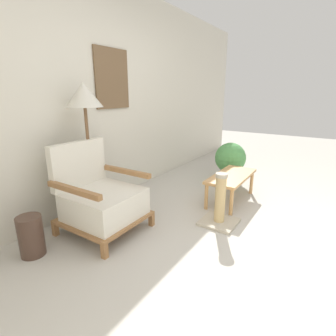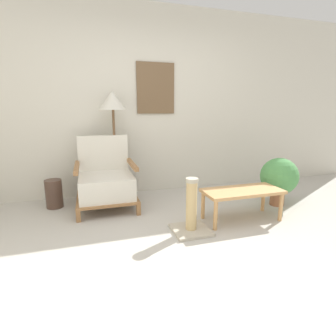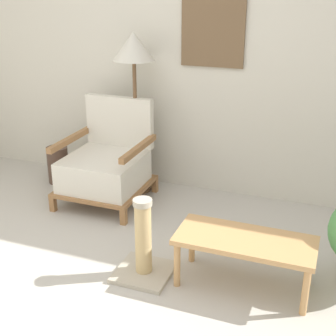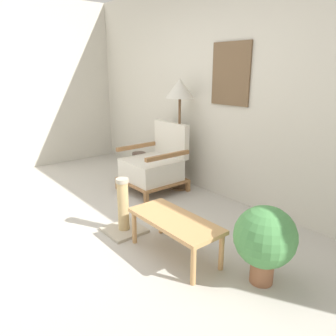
{
  "view_description": "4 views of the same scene",
  "coord_description": "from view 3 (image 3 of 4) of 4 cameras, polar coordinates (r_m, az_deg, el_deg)",
  "views": [
    {
      "loc": [
        -2.38,
        -0.41,
        1.4
      ],
      "look_at": [
        0.06,
        1.16,
        0.55
      ],
      "focal_mm": 28.0,
      "sensor_mm": 36.0,
      "label": 1
    },
    {
      "loc": [
        -0.85,
        -1.82,
        1.24
      ],
      "look_at": [
        0.06,
        1.16,
        0.55
      ],
      "focal_mm": 28.0,
      "sensor_mm": 36.0,
      "label": 2
    },
    {
      "loc": [
        1.24,
        -1.98,
        1.91
      ],
      "look_at": [
        0.06,
        1.16,
        0.55
      ],
      "focal_mm": 50.0,
      "sensor_mm": 36.0,
      "label": 3
    },
    {
      "loc": [
        2.77,
        -1.03,
        1.62
      ],
      "look_at": [
        0.06,
        1.16,
        0.55
      ],
      "focal_mm": 35.0,
      "sensor_mm": 36.0,
      "label": 4
    }
  ],
  "objects": [
    {
      "name": "ground_plane",
      "position": [
        3.02,
        -9.25,
        -17.57
      ],
      "size": [
        14.0,
        14.0,
        0.0
      ],
      "primitive_type": "plane",
      "color": "#B7B2A8"
    },
    {
      "name": "vase",
      "position": [
        4.8,
        -13.25,
        0.4
      ],
      "size": [
        0.21,
        0.21,
        0.37
      ],
      "primitive_type": "cylinder",
      "color": "#473328",
      "rests_on": "ground_plane"
    },
    {
      "name": "floor_lamp",
      "position": [
        4.23,
        -4.18,
        13.29
      ],
      "size": [
        0.38,
        0.38,
        1.49
      ],
      "color": "brown",
      "rests_on": "ground_plane"
    },
    {
      "name": "scratching_post",
      "position": [
        3.24,
        -3.0,
        -9.9
      ],
      "size": [
        0.38,
        0.38,
        0.58
      ],
      "color": "#B2A893",
      "rests_on": "ground_plane"
    },
    {
      "name": "wall_back",
      "position": [
        4.28,
        3.82,
        14.54
      ],
      "size": [
        8.0,
        0.09,
        2.7
      ],
      "color": "beige",
      "rests_on": "ground_plane"
    },
    {
      "name": "armchair",
      "position": [
        4.27,
        -7.5,
        0.41
      ],
      "size": [
        0.74,
        0.74,
        0.91
      ],
      "color": "olive",
      "rests_on": "ground_plane"
    },
    {
      "name": "coffee_table",
      "position": [
        3.11,
        9.38,
        -9.2
      ],
      "size": [
        0.9,
        0.4,
        0.36
      ],
      "color": "tan",
      "rests_on": "ground_plane"
    }
  ]
}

